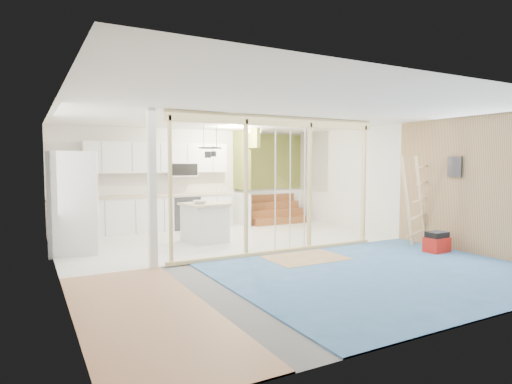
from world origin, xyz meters
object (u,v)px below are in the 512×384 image
toolbox (437,243)px  ladder (416,201)px  island (205,223)px  fridge (75,203)px

toolbox → ladder: size_ratio=0.24×
toolbox → ladder: ladder is taller
toolbox → ladder: 1.03m
island → fridge: bearing=169.8°
fridge → toolbox: 6.93m
fridge → toolbox: (6.08, -3.22, -0.77)m
island → ladder: (3.69, -2.43, 0.52)m
fridge → toolbox: fridge is taller
fridge → ladder: fridge is taller
island → toolbox: 4.69m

